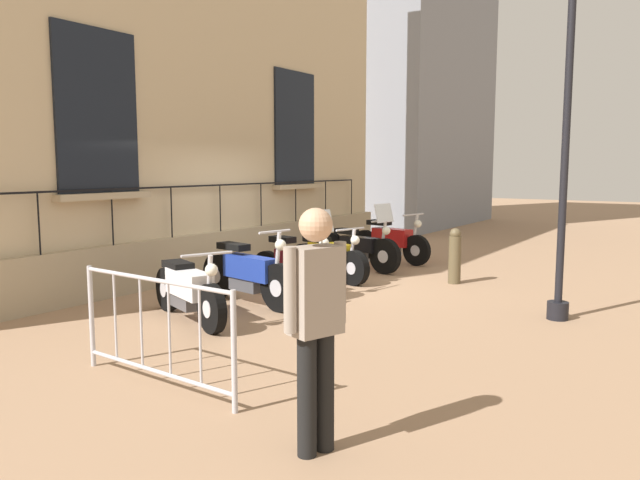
{
  "coord_description": "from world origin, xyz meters",
  "views": [
    {
      "loc": [
        6.03,
        -8.69,
        2.06
      ],
      "look_at": [
        0.36,
        0.0,
        0.8
      ],
      "focal_mm": 34.5,
      "sensor_mm": 36.0,
      "label": 1
    }
  ],
  "objects_px": {
    "motorcycle_maroon": "(295,266)",
    "pedestrian_standing": "(316,316)",
    "motorcycle_white": "(188,291)",
    "motorcycle_blue": "(249,275)",
    "crowd_barrier": "(155,328)",
    "bollard": "(455,256)",
    "motorcycle_yellow": "(329,258)",
    "motorcycle_red": "(391,241)",
    "motorcycle_black": "(358,248)",
    "lamppost": "(568,85)"
  },
  "relations": [
    {
      "from": "pedestrian_standing",
      "to": "motorcycle_white",
      "type": "bearing_deg",
      "value": 147.56
    },
    {
      "from": "motorcycle_blue",
      "to": "motorcycle_red",
      "type": "height_order",
      "value": "motorcycle_blue"
    },
    {
      "from": "motorcycle_white",
      "to": "motorcycle_maroon",
      "type": "relative_size",
      "value": 1.04
    },
    {
      "from": "motorcycle_yellow",
      "to": "motorcycle_red",
      "type": "relative_size",
      "value": 0.93
    },
    {
      "from": "motorcycle_yellow",
      "to": "pedestrian_standing",
      "type": "bearing_deg",
      "value": -58.52
    },
    {
      "from": "motorcycle_yellow",
      "to": "motorcycle_red",
      "type": "xyz_separation_m",
      "value": [
        -0.02,
        2.51,
        0.04
      ]
    },
    {
      "from": "motorcycle_maroon",
      "to": "pedestrian_standing",
      "type": "height_order",
      "value": "pedestrian_standing"
    },
    {
      "from": "motorcycle_black",
      "to": "pedestrian_standing",
      "type": "height_order",
      "value": "pedestrian_standing"
    },
    {
      "from": "motorcycle_black",
      "to": "crowd_barrier",
      "type": "xyz_separation_m",
      "value": [
        1.63,
        -6.7,
        0.14
      ]
    },
    {
      "from": "crowd_barrier",
      "to": "pedestrian_standing",
      "type": "bearing_deg",
      "value": -8.32
    },
    {
      "from": "motorcycle_red",
      "to": "lamppost",
      "type": "relative_size",
      "value": 0.4
    },
    {
      "from": "motorcycle_white",
      "to": "lamppost",
      "type": "bearing_deg",
      "value": 34.22
    },
    {
      "from": "motorcycle_yellow",
      "to": "bollard",
      "type": "distance_m",
      "value": 2.22
    },
    {
      "from": "bollard",
      "to": "pedestrian_standing",
      "type": "bearing_deg",
      "value": -77.36
    },
    {
      "from": "motorcycle_yellow",
      "to": "pedestrian_standing",
      "type": "distance_m",
      "value": 6.72
    },
    {
      "from": "motorcycle_black",
      "to": "crowd_barrier",
      "type": "distance_m",
      "value": 6.89
    },
    {
      "from": "motorcycle_white",
      "to": "crowd_barrier",
      "type": "bearing_deg",
      "value": -51.85
    },
    {
      "from": "motorcycle_yellow",
      "to": "motorcycle_red",
      "type": "bearing_deg",
      "value": 90.45
    },
    {
      "from": "motorcycle_maroon",
      "to": "motorcycle_red",
      "type": "relative_size",
      "value": 0.95
    },
    {
      "from": "motorcycle_blue",
      "to": "motorcycle_yellow",
      "type": "xyz_separation_m",
      "value": [
        0.0,
        2.25,
        -0.03
      ]
    },
    {
      "from": "motorcycle_blue",
      "to": "motorcycle_black",
      "type": "xyz_separation_m",
      "value": [
        -0.11,
        3.52,
        -0.0
      ]
    },
    {
      "from": "motorcycle_white",
      "to": "motorcycle_yellow",
      "type": "relative_size",
      "value": 1.06
    },
    {
      "from": "motorcycle_blue",
      "to": "motorcycle_maroon",
      "type": "xyz_separation_m",
      "value": [
        0.1,
        1.07,
        0.01
      ]
    },
    {
      "from": "motorcycle_black",
      "to": "crowd_barrier",
      "type": "relative_size",
      "value": 0.99
    },
    {
      "from": "motorcycle_maroon",
      "to": "crowd_barrier",
      "type": "relative_size",
      "value": 0.91
    },
    {
      "from": "motorcycle_white",
      "to": "bollard",
      "type": "bearing_deg",
      "value": 65.8
    },
    {
      "from": "motorcycle_black",
      "to": "motorcycle_red",
      "type": "distance_m",
      "value": 1.24
    },
    {
      "from": "motorcycle_white",
      "to": "motorcycle_maroon",
      "type": "height_order",
      "value": "motorcycle_maroon"
    },
    {
      "from": "motorcycle_blue",
      "to": "motorcycle_black",
      "type": "relative_size",
      "value": 1.02
    },
    {
      "from": "motorcycle_yellow",
      "to": "motorcycle_blue",
      "type": "bearing_deg",
      "value": -90.03
    },
    {
      "from": "motorcycle_red",
      "to": "crowd_barrier",
      "type": "relative_size",
      "value": 0.97
    },
    {
      "from": "motorcycle_yellow",
      "to": "motorcycle_red",
      "type": "distance_m",
      "value": 2.51
    },
    {
      "from": "bollard",
      "to": "lamppost",
      "type": "bearing_deg",
      "value": -38.57
    },
    {
      "from": "motorcycle_red",
      "to": "motorcycle_black",
      "type": "bearing_deg",
      "value": -94.26
    },
    {
      "from": "motorcycle_blue",
      "to": "motorcycle_red",
      "type": "distance_m",
      "value": 4.75
    },
    {
      "from": "crowd_barrier",
      "to": "pedestrian_standing",
      "type": "xyz_separation_m",
      "value": [
        1.98,
        -0.29,
        0.45
      ]
    },
    {
      "from": "motorcycle_maroon",
      "to": "bollard",
      "type": "relative_size",
      "value": 1.95
    },
    {
      "from": "motorcycle_maroon",
      "to": "pedestrian_standing",
      "type": "distance_m",
      "value": 5.7
    },
    {
      "from": "motorcycle_red",
      "to": "bollard",
      "type": "bearing_deg",
      "value": -37.35
    },
    {
      "from": "motorcycle_maroon",
      "to": "crowd_barrier",
      "type": "xyz_separation_m",
      "value": [
        1.42,
        -4.25,
        0.13
      ]
    },
    {
      "from": "motorcycle_white",
      "to": "lamppost",
      "type": "distance_m",
      "value": 5.63
    },
    {
      "from": "motorcycle_white",
      "to": "motorcycle_blue",
      "type": "xyz_separation_m",
      "value": [
        -0.0,
        1.24,
        0.02
      ]
    },
    {
      "from": "lamppost",
      "to": "crowd_barrier",
      "type": "height_order",
      "value": "lamppost"
    },
    {
      "from": "motorcycle_white",
      "to": "motorcycle_maroon",
      "type": "bearing_deg",
      "value": 87.62
    },
    {
      "from": "motorcycle_white",
      "to": "lamppost",
      "type": "relative_size",
      "value": 0.39
    },
    {
      "from": "motorcycle_white",
      "to": "motorcycle_yellow",
      "type": "bearing_deg",
      "value": 89.99
    },
    {
      "from": "crowd_barrier",
      "to": "motorcycle_blue",
      "type": "bearing_deg",
      "value": 115.57
    },
    {
      "from": "motorcycle_yellow",
      "to": "crowd_barrier",
      "type": "bearing_deg",
      "value": -74.35
    },
    {
      "from": "pedestrian_standing",
      "to": "motorcycle_maroon",
      "type": "bearing_deg",
      "value": 126.86
    },
    {
      "from": "motorcycle_red",
      "to": "motorcycle_yellow",
      "type": "bearing_deg",
      "value": -89.55
    }
  ]
}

